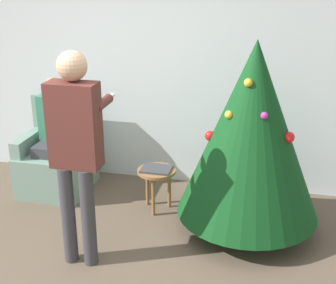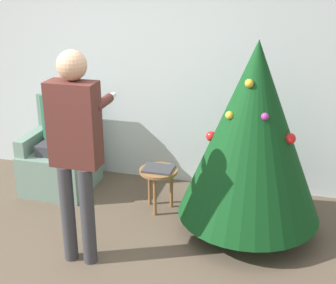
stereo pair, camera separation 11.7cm
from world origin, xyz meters
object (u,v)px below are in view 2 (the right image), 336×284
(person_seated, at_px, (58,129))
(person_standing, at_px, (75,140))
(christmas_tree, at_px, (253,132))
(side_stool, at_px, (159,176))
(armchair, at_px, (62,158))

(person_seated, height_order, person_standing, person_standing)
(christmas_tree, relative_size, side_stool, 4.07)
(person_standing, height_order, side_stool, person_standing)
(side_stool, bearing_deg, armchair, 169.17)
(christmas_tree, height_order, person_seated, christmas_tree)
(person_seated, bearing_deg, person_standing, -55.82)
(christmas_tree, height_order, armchair, christmas_tree)
(armchair, height_order, side_stool, armchair)
(person_standing, bearing_deg, side_stool, 67.67)
(armchair, xyz_separation_m, person_standing, (0.81, -1.22, 0.75))
(armchair, relative_size, person_seated, 0.80)
(armchair, xyz_separation_m, person_seated, (0.00, -0.03, 0.36))
(armchair, distance_m, side_stool, 1.24)
(person_standing, bearing_deg, armchair, 123.49)
(person_seated, height_order, side_stool, person_seated)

